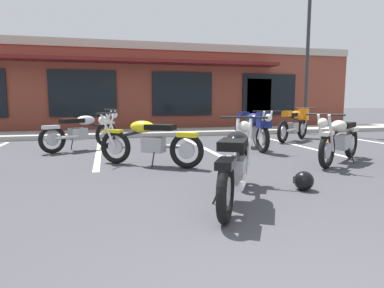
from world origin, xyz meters
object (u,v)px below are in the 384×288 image
at_px(motorcycle_red_sportbike, 252,128).
at_px(traffic_cone, 332,135).
at_px(motorcycle_blue_standard, 340,139).
at_px(helmet_on_pavement, 304,181).
at_px(motorcycle_green_cafe_racer, 82,131).
at_px(motorcycle_foreground_classic, 236,163).
at_px(motorcycle_black_cruiser, 148,141).
at_px(parking_lot_lamp_post, 310,39).
at_px(motorcycle_silver_naked, 295,123).

xyz_separation_m(motorcycle_red_sportbike, traffic_cone, (2.51, 0.29, -0.27)).
height_order(motorcycle_blue_standard, helmet_on_pavement, motorcycle_blue_standard).
xyz_separation_m(motorcycle_blue_standard, traffic_cone, (1.66, 2.42, -0.20)).
distance_m(motorcycle_blue_standard, motorcycle_green_cafe_racer, 5.76).
height_order(motorcycle_red_sportbike, motorcycle_green_cafe_racer, same).
relative_size(motorcycle_foreground_classic, motorcycle_black_cruiser, 1.04).
bearing_deg(motorcycle_green_cafe_racer, motorcycle_blue_standard, -31.71).
xyz_separation_m(motorcycle_green_cafe_racer, traffic_cone, (6.56, -0.60, -0.20)).
relative_size(motorcycle_blue_standard, parking_lot_lamp_post, 0.36).
bearing_deg(motorcycle_blue_standard, motorcycle_black_cruiser, 170.02).
distance_m(motorcycle_red_sportbike, traffic_cone, 2.54).
height_order(motorcycle_green_cafe_racer, helmet_on_pavement, motorcycle_green_cafe_racer).
distance_m(motorcycle_black_cruiser, motorcycle_blue_standard, 3.63).
xyz_separation_m(motorcycle_black_cruiser, parking_lot_lamp_post, (6.14, 4.44, 2.84)).
distance_m(motorcycle_foreground_classic, traffic_cone, 6.19).
xyz_separation_m(traffic_cone, parking_lot_lamp_post, (0.90, 2.65, 3.04)).
relative_size(helmet_on_pavement, parking_lot_lamp_post, 0.05).
bearing_deg(motorcycle_blue_standard, motorcycle_green_cafe_racer, 148.29).
bearing_deg(motorcycle_green_cafe_racer, motorcycle_silver_naked, 4.87).
xyz_separation_m(motorcycle_silver_naked, helmet_on_pavement, (-2.96, -5.13, -0.40)).
bearing_deg(motorcycle_green_cafe_racer, parking_lot_lamp_post, 15.33).
distance_m(motorcycle_foreground_classic, motorcycle_blue_standard, 3.38).
distance_m(motorcycle_green_cafe_racer, helmet_on_pavement, 5.58).
xyz_separation_m(motorcycle_blue_standard, motorcycle_green_cafe_racer, (-4.90, 3.03, 0.00)).
distance_m(motorcycle_green_cafe_racer, parking_lot_lamp_post, 8.24).
relative_size(helmet_on_pavement, traffic_cone, 0.49).
bearing_deg(motorcycle_black_cruiser, motorcycle_green_cafe_racer, 118.83).
height_order(motorcycle_foreground_classic, parking_lot_lamp_post, parking_lot_lamp_post).
relative_size(motorcycle_red_sportbike, motorcycle_blue_standard, 1.16).
distance_m(motorcycle_silver_naked, helmet_on_pavement, 5.93).
bearing_deg(traffic_cone, motorcycle_foreground_classic, -136.71).
bearing_deg(motorcycle_black_cruiser, motorcycle_foreground_classic, -73.39).
bearing_deg(helmet_on_pavement, traffic_cone, 49.41).
bearing_deg(motorcycle_black_cruiser, traffic_cone, 18.88).
xyz_separation_m(helmet_on_pavement, traffic_cone, (3.43, 4.01, 0.13)).
bearing_deg(motorcycle_black_cruiser, motorcycle_silver_naked, 31.46).
height_order(motorcycle_foreground_classic, motorcycle_black_cruiser, same).
height_order(motorcycle_black_cruiser, traffic_cone, motorcycle_black_cruiser).
relative_size(motorcycle_red_sportbike, motorcycle_green_cafe_racer, 1.15).
bearing_deg(motorcycle_silver_naked, helmet_on_pavement, -119.97).
height_order(motorcycle_silver_naked, helmet_on_pavement, motorcycle_silver_naked).
xyz_separation_m(motorcycle_green_cafe_racer, parking_lot_lamp_post, (7.46, 2.05, 2.84)).
xyz_separation_m(motorcycle_black_cruiser, motorcycle_green_cafe_racer, (-1.32, 2.40, 0.00)).
xyz_separation_m(motorcycle_foreground_classic, motorcycle_blue_standard, (2.85, 1.82, 0.00)).
relative_size(motorcycle_blue_standard, helmet_on_pavement, 7.00).
bearing_deg(traffic_cone, motorcycle_silver_naked, 112.94).
bearing_deg(motorcycle_foreground_classic, motorcycle_red_sportbike, 63.16).
relative_size(motorcycle_foreground_classic, motorcycle_red_sportbike, 0.91).
bearing_deg(motorcycle_blue_standard, motorcycle_silver_naked, 71.53).
height_order(motorcycle_red_sportbike, motorcycle_silver_naked, same).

